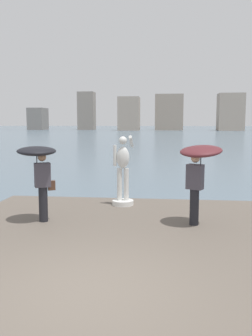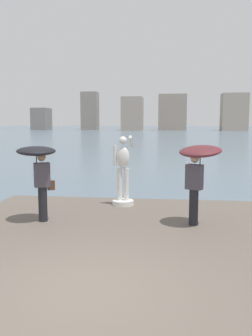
{
  "view_description": "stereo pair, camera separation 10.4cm",
  "coord_description": "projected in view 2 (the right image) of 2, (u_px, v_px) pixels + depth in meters",
  "views": [
    {
      "loc": [
        1.13,
        -5.13,
        2.89
      ],
      "look_at": [
        0.0,
        5.38,
        1.55
      ],
      "focal_mm": 39.1,
      "sensor_mm": 36.0,
      "label": 1
    },
    {
      "loc": [
        1.24,
        -5.11,
        2.89
      ],
      "look_at": [
        0.0,
        5.38,
        1.55
      ],
      "focal_mm": 39.1,
      "sensor_mm": 36.0,
      "label": 2
    }
  ],
  "objects": [
    {
      "name": "pier",
      "position": [
        105.0,
        258.0,
        7.28
      ],
      "size": [
        7.97,
        9.57,
        0.4
      ],
      "primitive_type": "cube",
      "color": "#60564C",
      "rests_on": "ground"
    },
    {
      "name": "distant_skyline",
      "position": [
        161.0,
        114.0,
        123.02
      ],
      "size": [
        86.02,
        14.33,
        13.25
      ],
      "color": "gray",
      "rests_on": "ground"
    },
    {
      "name": "onlooker_right",
      "position": [
        198.0,
        163.0,
        8.67
      ],
      "size": [
        1.35,
        1.36,
        1.98
      ],
      "color": "black",
      "rests_on": "pier"
    },
    {
      "name": "statue_white_figure",
      "position": [
        123.0,
        176.0,
        10.9
      ],
      "size": [
        0.64,
        0.88,
        2.09
      ],
      "color": "white",
      "rests_on": "pier"
    },
    {
      "name": "ground_plane",
      "position": [
        159.0,
        145.0,
        44.95
      ],
      "size": [
        400.0,
        400.0,
        0.0
      ],
      "primitive_type": "plane",
      "color": "slate"
    },
    {
      "name": "onlooker_left",
      "position": [
        39.0,
        164.0,
        9.04
      ],
      "size": [
        1.29,
        1.29,
        1.91
      ],
      "color": "black",
      "rests_on": "pier"
    }
  ]
}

